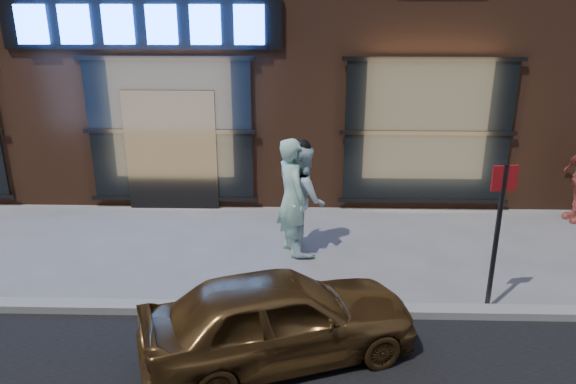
{
  "coord_description": "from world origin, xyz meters",
  "views": [
    {
      "loc": [
        2.59,
        -6.7,
        4.21
      ],
      "look_at": [
        2.36,
        1.6,
        1.2
      ],
      "focal_mm": 35.0,
      "sensor_mm": 36.0,
      "label": 1
    }
  ],
  "objects_px": {
    "man_cap": "(302,199)",
    "gold_sedan": "(279,317)",
    "man_bowtie": "(292,197)",
    "sign_post": "(498,225)"
  },
  "relations": [
    {
      "from": "man_cap",
      "to": "gold_sedan",
      "type": "distance_m",
      "value": 3.04
    },
    {
      "from": "man_bowtie",
      "to": "sign_post",
      "type": "xyz_separation_m",
      "value": [
        2.75,
        -1.77,
        0.29
      ]
    },
    {
      "from": "man_cap",
      "to": "sign_post",
      "type": "relative_size",
      "value": 0.87
    },
    {
      "from": "man_bowtie",
      "to": "man_cap",
      "type": "xyz_separation_m",
      "value": [
        0.17,
        0.11,
        -0.07
      ]
    },
    {
      "from": "man_cap",
      "to": "gold_sedan",
      "type": "bearing_deg",
      "value": 157.65
    },
    {
      "from": "man_bowtie",
      "to": "sign_post",
      "type": "height_order",
      "value": "sign_post"
    },
    {
      "from": "man_cap",
      "to": "gold_sedan",
      "type": "height_order",
      "value": "man_cap"
    },
    {
      "from": "man_cap",
      "to": "gold_sedan",
      "type": "relative_size",
      "value": 0.57
    },
    {
      "from": "sign_post",
      "to": "man_cap",
      "type": "bearing_deg",
      "value": 135.17
    },
    {
      "from": "man_bowtie",
      "to": "man_cap",
      "type": "relative_size",
      "value": 1.07
    }
  ]
}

